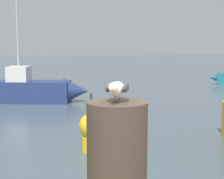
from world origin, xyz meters
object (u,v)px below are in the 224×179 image
Objects in this scene: seagull at (117,89)px; channel_buoy at (91,131)px; boat_navy at (34,90)px; mooring_post at (117,159)px.

seagull is 6.01m from channel_buoy.
boat_navy is 7.27m from channel_buoy.
boat_navy reaches higher than mooring_post.
channel_buoy is at bearing 87.21° from seagull.
boat_navy is at bearing 96.65° from mooring_post.
seagull is at bearing -108.62° from mooring_post.
mooring_post is 12.94m from boat_navy.
boat_navy is at bearing 96.64° from seagull.
seagull is 0.29× the size of channel_buoy.
boat_navy reaches higher than channel_buoy.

